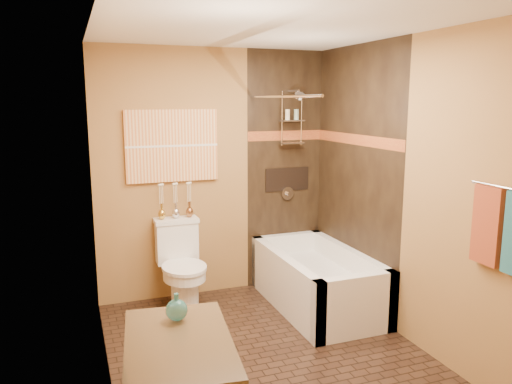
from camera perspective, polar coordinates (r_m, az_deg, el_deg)
name	(u,v)px	position (r m, az deg, el deg)	size (l,w,h in m)	color
floor	(270,357)	(4.14, 1.57, -18.28)	(3.00, 3.00, 0.00)	black
wall_left	(102,214)	(3.44, -17.19, -2.42)	(0.02, 3.00, 2.50)	#9C6F3C
wall_right	(405,191)	(4.29, 16.66, 0.12)	(0.02, 3.00, 2.50)	#9C6F3C
wall_back	(215,174)	(5.10, -4.73, 2.10)	(2.40, 0.02, 2.50)	#9C6F3C
wall_front	(393,262)	(2.42, 15.35, -7.67)	(2.40, 0.02, 2.50)	#9C6F3C
ceiling	(271,25)	(3.66, 1.78, 18.49)	(3.00, 3.00, 0.00)	silver
alcove_tile_back	(285,170)	(5.35, 3.31, 2.51)	(0.85, 0.01, 2.50)	black
alcove_tile_right	(355,178)	(4.90, 11.26, 1.59)	(0.01, 1.50, 2.50)	black
mosaic_band_back	(286,136)	(5.30, 3.40, 6.46)	(0.85, 0.01, 0.10)	maroon
mosaic_band_right	(356,140)	(4.85, 11.31, 5.90)	(0.01, 1.50, 0.10)	maroon
alcove_niche	(287,179)	(5.37, 3.57, 1.46)	(0.50, 0.01, 0.25)	black
shower_fixtures	(292,132)	(5.22, 4.11, 6.89)	(0.24, 0.33, 1.16)	silver
curtain_rod	(281,96)	(4.47, 2.85, 10.85)	(0.03, 0.03, 1.55)	silver
towel_bar	(506,188)	(3.46, 26.67, 0.39)	(0.02, 0.02, 0.55)	silver
towel_rust	(487,225)	(3.61, 24.92, -3.49)	(0.05, 0.22, 0.52)	maroon
sunset_painting	(172,146)	(4.94, -9.57, 5.23)	(0.90, 0.04, 0.70)	orange
vanity_mirror	(116,207)	(2.41, -15.69, -1.63)	(0.01, 1.00, 0.90)	white
bathtub	(317,284)	(4.97, 6.96, -10.45)	(0.80, 1.50, 0.55)	white
toilet	(181,265)	(4.91, -8.53, -8.22)	(0.43, 0.63, 0.84)	white
teal_bottle	(176,307)	(2.87, -9.07, -12.87)	(0.12, 0.12, 0.19)	#267271
bud_vases	(175,200)	(4.93, -9.19, -0.87)	(0.35, 0.07, 0.34)	gold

